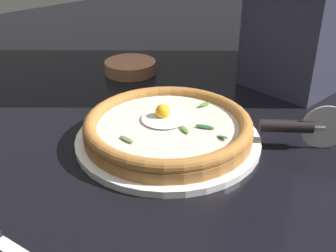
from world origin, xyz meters
TOP-DOWN VIEW (x-y plane):
  - ground_plane at (0.00, 0.00)m, footprint 2.40×2.40m
  - pizza_plate at (0.05, -0.04)m, footprint 0.33×0.33m
  - pizza at (0.05, -0.04)m, footprint 0.30×0.30m
  - side_bowl at (-0.12, -0.35)m, footprint 0.13×0.13m
  - pizza_cutter at (-0.10, 0.13)m, footprint 0.11×0.12m

SIDE VIEW (x-z plane):
  - ground_plane at x=0.00m, z-range -0.03..0.00m
  - pizza_plate at x=0.05m, z-range 0.00..0.01m
  - side_bowl at x=-0.12m, z-range 0.00..0.03m
  - pizza at x=0.05m, z-range 0.01..0.06m
  - pizza_cutter at x=-0.10m, z-range 0.00..0.08m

